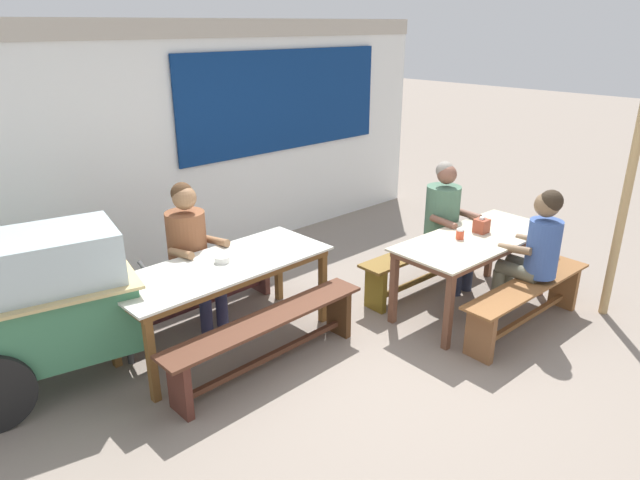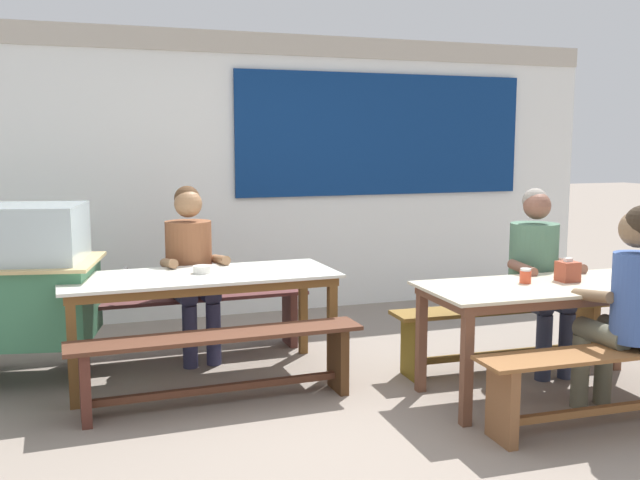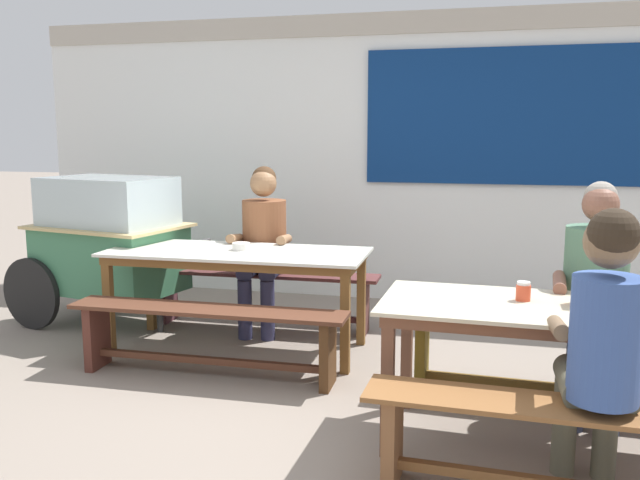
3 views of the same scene
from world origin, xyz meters
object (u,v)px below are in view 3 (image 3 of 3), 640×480
person_center_facing (263,237)px  tissue_box (587,293)px  bench_near_front (559,441)px  person_near_front (602,338)px  bench_far_front (207,330)px  dining_table_far (237,260)px  food_cart (108,239)px  dining_table_near (556,321)px  soup_bowl (241,246)px  condiment_jar (523,291)px  bench_near_back (547,353)px  person_right_near_table (596,284)px  bench_far_back (262,289)px

person_center_facing → tissue_box: 2.73m
bench_near_front → person_near_front: bearing=24.6°
bench_far_front → person_near_front: person_near_front is taller
dining_table_far → food_cart: size_ratio=1.14×
dining_table_near → tissue_box: 0.20m
bench_near_front → person_near_front: person_near_front is taller
dining_table_near → soup_bowl: size_ratio=13.50×
dining_table_far → condiment_jar: size_ratio=19.51×
bench_near_back → bench_near_front: (-0.04, -1.17, -0.01)m
food_cart → person_near_front: person_near_front is taller
dining_table_near → bench_near_front: 0.69m
bench_far_front → condiment_jar: size_ratio=19.04×
bench_near_back → condiment_jar: condiment_jar is taller
tissue_box → person_right_near_table: bearing=76.7°
bench_near_back → food_cart: bearing=165.4°
bench_near_back → person_center_facing: (-2.10, 1.05, 0.45)m
tissue_box → condiment_jar: size_ratio=1.60×
bench_near_front → bench_near_back: bearing=88.0°
food_cart → soup_bowl: size_ratio=12.91×
dining_table_far → bench_far_front: (0.01, -0.58, -0.36)m
bench_far_back → tissue_box: tissue_box is taller
bench_near_front → person_center_facing: (-2.06, 2.21, 0.46)m
person_near_front → soup_bowl: person_near_front is taller
person_near_front → person_right_near_table: (0.12, 1.03, 0.01)m
dining_table_far → person_near_front: size_ratio=1.46×
bench_far_front → tissue_box: 2.34m
dining_table_far → food_cart: bearing=163.9°
person_near_front → bench_near_back: bearing=95.8°
food_cart → condiment_jar: (3.22, -1.39, 0.07)m
person_near_front → condiment_jar: size_ratio=13.34×
person_near_front → soup_bowl: size_ratio=10.04×
bench_far_back → person_right_near_table: person_right_near_table is taller
bench_far_front → person_center_facing: size_ratio=1.40×
tissue_box → bench_near_back: bearing=102.7°
dining_table_near → condiment_jar: 0.21m
bench_near_back → condiment_jar: 0.71m
tissue_box → soup_bowl: (-2.22, 1.09, -0.04)m
dining_table_far → person_center_facing: 0.54m
bench_far_front → soup_bowl: (0.01, 0.61, 0.45)m
bench_near_back → dining_table_far: bearing=166.3°
dining_table_far → condiment_jar: bearing=-27.7°
bench_near_back → tissue_box: tissue_box is taller
bench_near_back → soup_bowl: (-2.10, 0.55, 0.45)m
food_cart → person_right_near_table: (3.63, -0.95, 0.03)m
person_right_near_table → tissue_box: 0.49m
person_near_front → soup_bowl: (-2.21, 1.65, 0.02)m
tissue_box → dining_table_far: bearing=154.7°
person_center_facing → person_right_near_table: bearing=-25.4°
condiment_jar → tissue_box: bearing=-7.3°
dining_table_near → bench_far_back: size_ratio=0.91×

